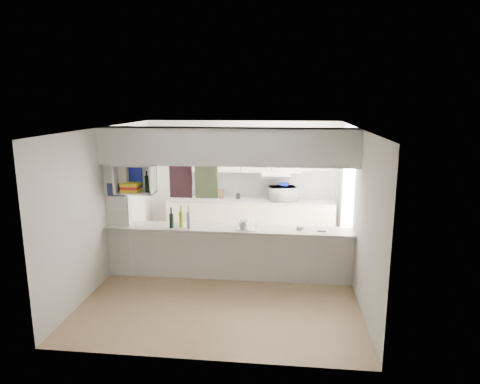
# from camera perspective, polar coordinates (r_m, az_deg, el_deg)

# --- Properties ---
(floor) EXTENTS (4.80, 4.80, 0.00)m
(floor) POSITION_cam_1_polar(r_m,az_deg,el_deg) (7.59, -1.57, -11.42)
(floor) COLOR tan
(floor) RESTS_ON ground
(ceiling) EXTENTS (4.80, 4.80, 0.00)m
(ceiling) POSITION_cam_1_polar(r_m,az_deg,el_deg) (6.97, -1.69, 8.57)
(ceiling) COLOR white
(ceiling) RESTS_ON wall_back
(wall_back) EXTENTS (4.20, 0.00, 4.20)m
(wall_back) POSITION_cam_1_polar(r_m,az_deg,el_deg) (9.50, 0.36, 1.64)
(wall_back) COLOR silver
(wall_back) RESTS_ON floor
(wall_left) EXTENTS (0.00, 4.80, 4.80)m
(wall_left) POSITION_cam_1_polar(r_m,az_deg,el_deg) (7.74, -17.23, -1.36)
(wall_left) COLOR silver
(wall_left) RESTS_ON floor
(wall_right) EXTENTS (0.00, 4.80, 4.80)m
(wall_right) POSITION_cam_1_polar(r_m,az_deg,el_deg) (7.19, 15.19, -2.24)
(wall_right) COLOR silver
(wall_right) RESTS_ON floor
(servery_partition) EXTENTS (4.20, 0.50, 2.60)m
(servery_partition) POSITION_cam_1_polar(r_m,az_deg,el_deg) (7.12, -3.03, 0.99)
(servery_partition) COLOR silver
(servery_partition) RESTS_ON floor
(cubby_shelf) EXTENTS (0.65, 0.35, 0.50)m
(cubby_shelf) POSITION_cam_1_polar(r_m,az_deg,el_deg) (7.40, -13.83, 1.49)
(cubby_shelf) COLOR white
(cubby_shelf) RESTS_ON bulkhead
(kitchen_run) EXTENTS (3.60, 0.63, 2.24)m
(kitchen_run) POSITION_cam_1_polar(r_m,az_deg,el_deg) (9.33, 1.17, -1.55)
(kitchen_run) COLOR beige
(kitchen_run) RESTS_ON floor
(microwave) EXTENTS (0.64, 0.51, 0.31)m
(microwave) POSITION_cam_1_polar(r_m,az_deg,el_deg) (9.18, 5.70, -0.22)
(microwave) COLOR white
(microwave) RESTS_ON bench_top
(bowl) EXTENTS (0.25, 0.25, 0.06)m
(bowl) POSITION_cam_1_polar(r_m,az_deg,el_deg) (9.18, 5.87, 0.95)
(bowl) COLOR #0E19A0
(bowl) RESTS_ON microwave
(dish_rack) EXTENTS (0.37, 0.28, 0.20)m
(dish_rack) POSITION_cam_1_polar(r_m,az_deg,el_deg) (7.18, 0.86, -4.33)
(dish_rack) COLOR silver
(dish_rack) RESTS_ON breakfast_bar
(cup) EXTENTS (0.14, 0.14, 0.09)m
(cup) POSITION_cam_1_polar(r_m,az_deg,el_deg) (7.15, 0.33, -4.55)
(cup) COLOR white
(cup) RESTS_ON dish_rack
(wine_bottles) EXTENTS (0.38, 0.16, 0.39)m
(wine_bottles) POSITION_cam_1_polar(r_m,az_deg,el_deg) (7.30, -7.89, -3.66)
(wine_bottles) COLOR black
(wine_bottles) RESTS_ON breakfast_bar
(plastic_tubs) EXTENTS (0.49, 0.17, 0.07)m
(plastic_tubs) POSITION_cam_1_polar(r_m,az_deg,el_deg) (7.22, 8.24, -4.76)
(plastic_tubs) COLOR silver
(plastic_tubs) RESTS_ON breakfast_bar
(utensil_jar) EXTENTS (0.09, 0.09, 0.13)m
(utensil_jar) POSITION_cam_1_polar(r_m,az_deg,el_deg) (9.33, -0.25, -0.55)
(utensil_jar) COLOR black
(utensil_jar) RESTS_ON bench_top
(knife_block) EXTENTS (0.10, 0.08, 0.19)m
(knife_block) POSITION_cam_1_polar(r_m,az_deg,el_deg) (9.40, -2.49, -0.25)
(knife_block) COLOR #4F2E1B
(knife_block) RESTS_ON bench_top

